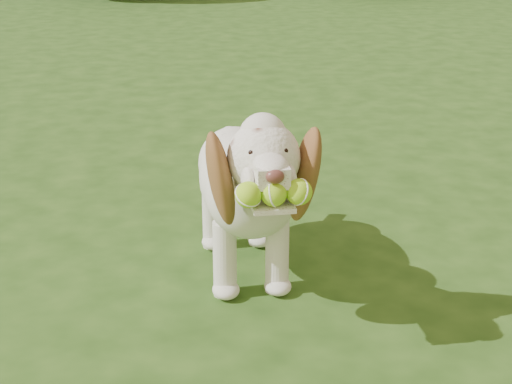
{
  "coord_description": "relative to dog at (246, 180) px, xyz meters",
  "views": [
    {
      "loc": [
        -0.71,
        -3.27,
        1.44
      ],
      "look_at": [
        -0.51,
        -0.74,
        0.46
      ],
      "focal_mm": 55.0,
      "sensor_mm": 36.0,
      "label": 1
    }
  ],
  "objects": [
    {
      "name": "ground",
      "position": [
        0.53,
        0.5,
        -0.41
      ],
      "size": [
        80.0,
        80.0,
        0.0
      ],
      "primitive_type": "plane",
      "color": "#1F3F12",
      "rests_on": "ground"
    },
    {
      "name": "dog",
      "position": [
        0.0,
        0.0,
        0.0
      ],
      "size": [
        0.44,
        1.2,
        0.78
      ],
      "rotation": [
        0.0,
        0.0,
        0.08
      ],
      "color": "silver",
      "rests_on": "ground"
    }
  ]
}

